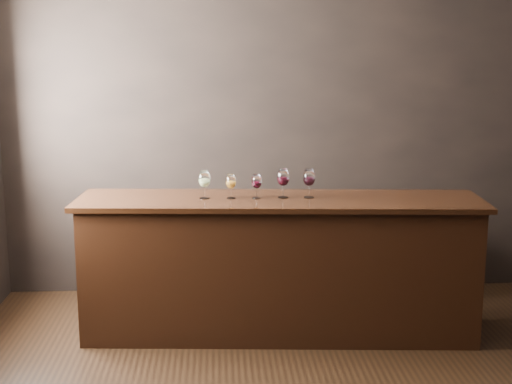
{
  "coord_description": "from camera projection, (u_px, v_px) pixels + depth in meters",
  "views": [
    {
      "loc": [
        -0.66,
        -3.88,
        2.13
      ],
      "look_at": [
        -0.37,
        1.2,
        1.1
      ],
      "focal_mm": 50.0,
      "sensor_mm": 36.0,
      "label": 1
    }
  ],
  "objects": [
    {
      "name": "glass_red_b",
      "position": [
        283.0,
        178.0,
        5.22
      ],
      "size": [
        0.09,
        0.09,
        0.21
      ],
      "color": "white",
      "rests_on": "bar_top"
    },
    {
      "name": "glass_white",
      "position": [
        204.0,
        180.0,
        5.19
      ],
      "size": [
        0.09,
        0.09,
        0.21
      ],
      "color": "white",
      "rests_on": "bar_top"
    },
    {
      "name": "back_bar_shelf",
      "position": [
        255.0,
        252.0,
        6.15
      ],
      "size": [
        2.2,
        0.4,
        0.79
      ],
      "primitive_type": "cube",
      "color": "black",
      "rests_on": "ground"
    },
    {
      "name": "glass_red_a",
      "position": [
        257.0,
        182.0,
        5.2
      ],
      "size": [
        0.08,
        0.08,
        0.18
      ],
      "color": "white",
      "rests_on": "bar_top"
    },
    {
      "name": "bar_counter",
      "position": [
        279.0,
        269.0,
        5.32
      ],
      "size": [
        2.91,
        0.82,
        1.01
      ],
      "primitive_type": "cube",
      "rotation": [
        0.0,
        0.0,
        -0.07
      ],
      "color": "black",
      "rests_on": "ground"
    },
    {
      "name": "glass_red_c",
      "position": [
        309.0,
        178.0,
        5.22
      ],
      "size": [
        0.09,
        0.09,
        0.21
      ],
      "color": "white",
      "rests_on": "bar_top"
    },
    {
      "name": "glass_amber",
      "position": [
        231.0,
        182.0,
        5.2
      ],
      "size": [
        0.08,
        0.08,
        0.18
      ],
      "color": "white",
      "rests_on": "bar_top"
    },
    {
      "name": "room_shell",
      "position": [
        292.0,
        106.0,
        4.0
      ],
      "size": [
        5.02,
        4.52,
        2.81
      ],
      "color": "black",
      "rests_on": "ground"
    },
    {
      "name": "bar_top",
      "position": [
        279.0,
        201.0,
        5.22
      ],
      "size": [
        3.01,
        0.89,
        0.04
      ],
      "primitive_type": "cube",
      "rotation": [
        0.0,
        0.0,
        -0.07
      ],
      "color": "black",
      "rests_on": "bar_counter"
    }
  ]
}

